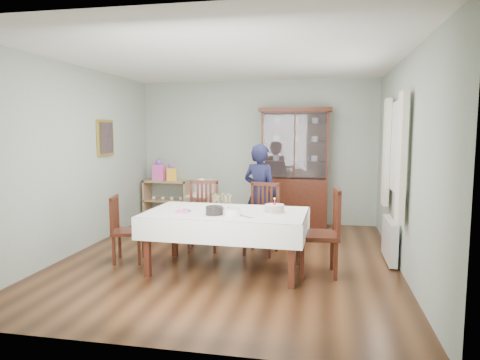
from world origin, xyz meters
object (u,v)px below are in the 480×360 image
(gift_bag_pink, at_px, (159,171))
(chair_far_right, at_px, (261,233))
(sideboard, at_px, (167,200))
(champagne_tray, at_px, (222,205))
(high_chair, at_px, (202,215))
(gift_bag_orange, at_px, (171,172))
(chair_end_left, at_px, (128,242))
(birthday_cake, at_px, (274,209))
(chair_far_left, at_px, (203,229))
(dining_table, at_px, (226,241))
(china_cabinet, at_px, (295,166))
(woman, at_px, (260,194))
(chair_end_right, at_px, (319,249))

(gift_bag_pink, bearing_deg, chair_far_right, -39.43)
(sideboard, xyz_separation_m, gift_bag_pink, (-0.15, -0.02, 0.59))
(sideboard, relative_size, champagne_tray, 2.70)
(high_chair, bearing_deg, gift_bag_orange, 141.00)
(champagne_tray, relative_size, gift_bag_orange, 0.96)
(chair_end_left, xyz_separation_m, gift_bag_pink, (-0.58, 2.63, 0.72))
(high_chair, bearing_deg, champagne_tray, -53.17)
(birthday_cake, bearing_deg, chair_far_left, 143.53)
(dining_table, height_order, birthday_cake, birthday_cake)
(gift_bag_pink, bearing_deg, china_cabinet, -0.03)
(chair_far_right, bearing_deg, woman, 109.26)
(high_chair, bearing_deg, chair_end_right, -25.99)
(dining_table, bearing_deg, sideboard, 123.51)
(birthday_cake, bearing_deg, chair_end_left, 177.58)
(chair_far_left, bearing_deg, sideboard, 114.28)
(chair_far_right, bearing_deg, dining_table, -102.21)
(gift_bag_pink, bearing_deg, chair_end_left, -77.53)
(gift_bag_orange, bearing_deg, woman, -34.02)
(china_cabinet, xyz_separation_m, gift_bag_orange, (-2.39, 0.00, -0.17))
(chair_end_left, bearing_deg, chair_far_right, -80.36)
(chair_end_left, relative_size, woman, 0.57)
(sideboard, distance_m, gift_bag_pink, 0.61)
(gift_bag_pink, bearing_deg, woman, -30.77)
(chair_far_right, relative_size, birthday_cake, 3.67)
(high_chair, xyz_separation_m, gift_bag_orange, (-0.95, 1.17, 0.57))
(chair_end_right, bearing_deg, woman, -150.88)
(woman, relative_size, gift_bag_pink, 3.70)
(sideboard, distance_m, gift_bag_orange, 0.57)
(dining_table, bearing_deg, chair_end_left, 175.49)
(high_chair, bearing_deg, chair_far_left, -61.11)
(dining_table, distance_m, high_chair, 1.74)
(high_chair, height_order, gift_bag_pink, gift_bag_pink)
(chair_end_left, xyz_separation_m, birthday_cake, (2.00, -0.08, 0.54))
(chair_end_right, bearing_deg, china_cabinet, -175.20)
(gift_bag_orange, bearing_deg, china_cabinet, -0.04)
(chair_far_left, distance_m, chair_end_right, 1.89)
(chair_end_right, relative_size, woman, 0.69)
(woman, bearing_deg, gift_bag_pink, -8.70)
(birthday_cake, bearing_deg, chair_far_right, 108.67)
(chair_end_left, relative_size, champagne_tray, 2.69)
(chair_end_right, bearing_deg, gift_bag_pink, -135.88)
(woman, xyz_separation_m, champagne_tray, (-0.29, -1.35, 0.04))
(chair_far_left, distance_m, gift_bag_pink, 2.44)
(woman, distance_m, champagne_tray, 1.38)
(sideboard, distance_m, champagne_tray, 3.23)
(sideboard, bearing_deg, chair_end_left, -80.74)
(chair_far_right, height_order, high_chair, chair_far_right)
(chair_end_left, height_order, gift_bag_orange, gift_bag_orange)
(high_chair, distance_m, gift_bag_pink, 1.79)
(chair_far_left, xyz_separation_m, champagne_tray, (0.48, -0.80, 0.52))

